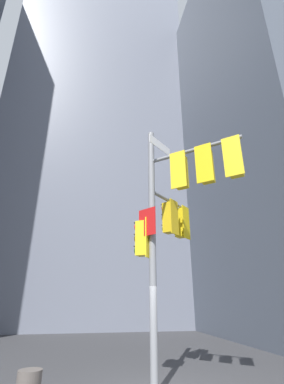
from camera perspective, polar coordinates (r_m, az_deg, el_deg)
name	(u,v)px	position (r m, az deg, el deg)	size (l,w,h in m)	color
building_mid_block	(97,142)	(35.00, -9.47, 10.26)	(17.18, 17.18, 40.84)	slate
signal_pole_assembly	(176,209)	(8.17, 7.17, -3.58)	(2.65, 3.53, 7.34)	gray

